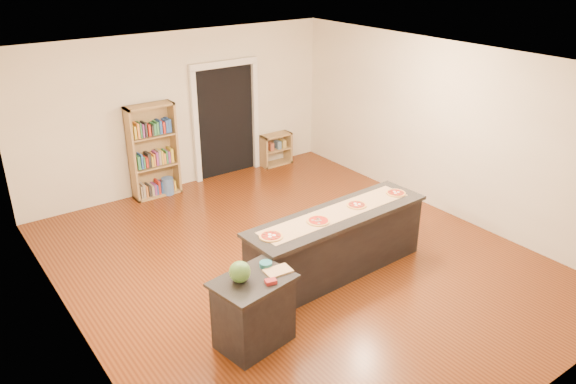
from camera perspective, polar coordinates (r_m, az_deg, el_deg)
room at (r=7.46m, az=0.90°, el=2.30°), size 6.00×7.00×2.80m
doorway at (r=10.75m, az=-6.37°, el=7.87°), size 1.40×0.09×2.21m
kitchen_island at (r=7.63m, az=5.00°, el=-5.19°), size 2.71×0.73×0.89m
side_counter at (r=6.35m, az=-3.51°, el=-12.02°), size 0.85×0.62×0.84m
bookshelf at (r=10.08m, az=-13.51°, el=4.05°), size 0.83×0.30×1.67m
low_shelf at (r=11.42m, az=-1.24°, el=4.35°), size 0.64×0.28×0.64m
waste_bin at (r=10.32m, az=-12.12°, el=0.61°), size 0.21×0.21×0.31m
kraft_paper at (r=7.44m, az=4.97°, el=-2.11°), size 2.37×0.53×0.00m
watermelon at (r=6.03m, az=-4.91°, el=-8.09°), size 0.24×0.24×0.24m
cutting_board at (r=6.23m, az=-1.03°, el=-8.01°), size 0.31×0.22×0.02m
package_red at (r=6.03m, az=-1.76°, el=-9.08°), size 0.14×0.11×0.04m
package_teal at (r=6.32m, az=-2.28°, el=-7.36°), size 0.14×0.14×0.05m
pizza_a at (r=6.82m, az=-1.73°, el=-4.50°), size 0.31×0.31×0.02m
pizza_b at (r=7.19m, az=3.11°, el=-2.94°), size 0.31×0.31×0.02m
pizza_c at (r=7.66m, az=6.98°, el=-1.31°), size 0.29×0.29×0.02m
pizza_d at (r=8.11m, az=10.90°, el=-0.09°), size 0.28×0.28×0.02m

